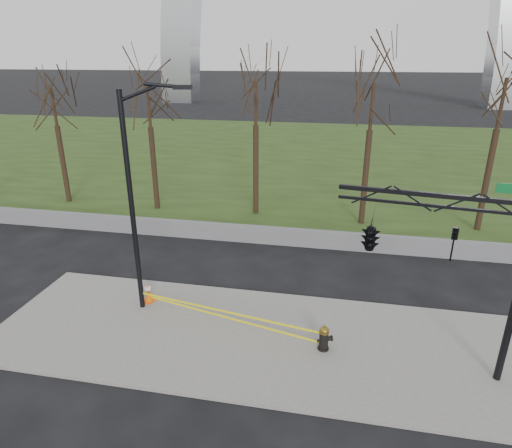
% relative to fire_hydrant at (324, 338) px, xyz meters
% --- Properties ---
extents(ground, '(500.00, 500.00, 0.00)m').
position_rel_fire_hydrant_xyz_m(ground, '(-2.31, 0.22, -0.51)').
color(ground, black).
rests_on(ground, ground).
extents(sidewalk, '(18.00, 6.00, 0.10)m').
position_rel_fire_hydrant_xyz_m(sidewalk, '(-2.31, 0.22, -0.46)').
color(sidewalk, slate).
rests_on(sidewalk, ground).
extents(grass_strip, '(120.00, 40.00, 0.06)m').
position_rel_fire_hydrant_xyz_m(grass_strip, '(-2.31, 30.22, -0.48)').
color(grass_strip, '#233714').
rests_on(grass_strip, ground).
extents(guardrail, '(60.00, 0.30, 0.90)m').
position_rel_fire_hydrant_xyz_m(guardrail, '(-2.31, 8.22, -0.06)').
color(guardrail, '#59595B').
rests_on(guardrail, ground).
extents(tree_row, '(47.47, 4.00, 8.57)m').
position_rel_fire_hydrant_xyz_m(tree_row, '(-1.57, 12.22, 3.77)').
color(tree_row, black).
rests_on(tree_row, ground).
extents(fire_hydrant, '(0.55, 0.39, 0.90)m').
position_rel_fire_hydrant_xyz_m(fire_hydrant, '(0.00, 0.00, 0.00)').
color(fire_hydrant, black).
rests_on(fire_hydrant, sidewalk).
extents(traffic_cone, '(0.53, 0.53, 0.80)m').
position_rel_fire_hydrant_xyz_m(traffic_cone, '(-6.78, 1.66, -0.01)').
color(traffic_cone, '#E85B0C').
rests_on(traffic_cone, sidewalk).
extents(street_light, '(2.37, 0.65, 8.21)m').
position_rel_fire_hydrant_xyz_m(street_light, '(-6.63, 1.31, 4.18)').
color(street_light, black).
rests_on(street_light, ground).
extents(traffic_signal_mast, '(5.06, 2.53, 6.00)m').
position_rel_fire_hydrant_xyz_m(traffic_signal_mast, '(1.88, 0.04, 3.63)').
color(traffic_signal_mast, black).
rests_on(traffic_signal_mast, ground).
extents(caution_tape, '(6.85, 1.67, 0.45)m').
position_rel_fire_hydrant_xyz_m(caution_tape, '(-3.41, 0.73, -0.01)').
color(caution_tape, yellow).
rests_on(caution_tape, ground).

